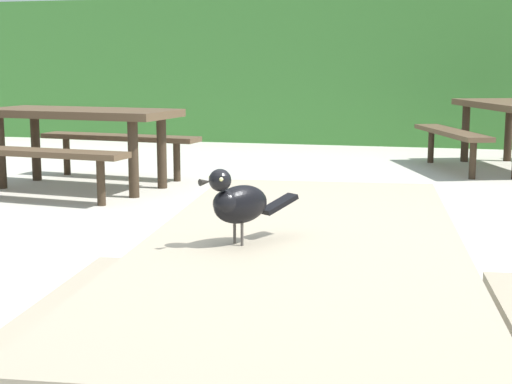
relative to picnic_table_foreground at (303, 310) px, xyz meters
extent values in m
cube|color=#428438|center=(0.01, 9.70, 0.49)|extent=(28.00, 1.47, 2.09)
cube|color=gray|center=(0.00, 0.00, 0.15)|extent=(0.93, 1.86, 0.07)
cylinder|color=#635B4C|center=(-0.33, 0.67, -0.22)|extent=(0.09, 0.09, 0.67)
cylinder|color=#635B4C|center=(0.20, 0.72, -0.22)|extent=(0.09, 0.09, 0.67)
cube|color=gray|center=(-0.70, -0.07, -0.14)|extent=(0.44, 1.73, 0.05)
cylinder|color=#635B4C|center=(-0.76, 0.57, -0.36)|extent=(0.07, 0.07, 0.39)
ellipsoid|color=black|center=(-0.13, -0.10, 0.28)|extent=(0.15, 0.16, 0.09)
ellipsoid|color=black|center=(-0.16, -0.13, 0.29)|extent=(0.09, 0.09, 0.06)
sphere|color=black|center=(-0.17, -0.15, 0.34)|extent=(0.05, 0.05, 0.05)
sphere|color=#EAE08C|center=(-0.16, -0.17, 0.35)|extent=(0.01, 0.01, 0.01)
sphere|color=#EAE08C|center=(-0.19, -0.15, 0.35)|extent=(0.01, 0.01, 0.01)
cone|color=black|center=(-0.19, -0.18, 0.34)|extent=(0.03, 0.03, 0.02)
cube|color=black|center=(-0.06, 0.00, 0.27)|extent=(0.09, 0.10, 0.04)
cylinder|color=#47423D|center=(-0.13, -0.12, 0.21)|extent=(0.01, 0.01, 0.05)
cylinder|color=#47423D|center=(-0.15, -0.10, 0.21)|extent=(0.01, 0.01, 0.05)
cube|color=brown|center=(-2.94, 4.66, 0.15)|extent=(1.88, 0.96, 0.07)
cylinder|color=#382B1D|center=(-2.28, 4.32, -0.22)|extent=(0.09, 0.09, 0.67)
cylinder|color=#382B1D|center=(-2.22, 4.85, -0.22)|extent=(0.09, 0.09, 0.67)
cylinder|color=#382B1D|center=(-3.67, 4.48, -0.22)|extent=(0.09, 0.09, 0.67)
cylinder|color=#382B1D|center=(-3.61, 5.01, -0.22)|extent=(0.09, 0.09, 0.67)
cube|color=brown|center=(-3.03, 3.97, -0.14)|extent=(1.73, 0.47, 0.05)
cylinder|color=#382B1D|center=(-2.39, 3.89, -0.36)|extent=(0.07, 0.07, 0.39)
cube|color=brown|center=(-2.86, 5.36, -0.14)|extent=(1.73, 0.47, 0.05)
cylinder|color=#382B1D|center=(-2.23, 5.28, -0.36)|extent=(0.07, 0.07, 0.39)
cylinder|color=#382B1D|center=(-3.50, 5.43, -0.36)|extent=(0.07, 0.07, 0.39)
cylinder|color=#382B1D|center=(0.58, 7.54, -0.22)|extent=(0.09, 0.09, 0.67)
cylinder|color=#382B1D|center=(1.08, 7.72, -0.22)|extent=(0.09, 0.09, 0.67)
cube|color=brown|center=(0.41, 6.73, -0.14)|extent=(0.84, 1.70, 0.05)
cylinder|color=#382B1D|center=(0.63, 6.13, -0.36)|extent=(0.07, 0.07, 0.39)
cylinder|color=#382B1D|center=(0.19, 7.33, -0.36)|extent=(0.07, 0.07, 0.39)
camera|label=1|loc=(0.32, -1.79, 0.61)|focal=53.41mm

